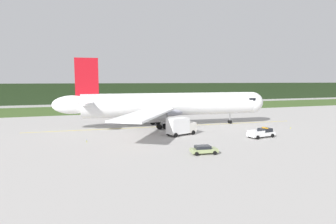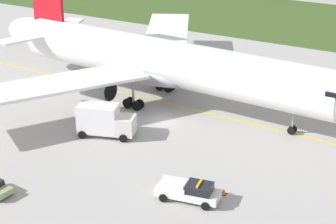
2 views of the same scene
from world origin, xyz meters
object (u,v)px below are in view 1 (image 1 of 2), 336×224
staff_car (204,149)px  apron_cone (263,133)px  ops_pickup_truck (262,133)px  catering_truck (180,126)px  airliner (168,105)px

staff_car → apron_cone: staff_car is taller
ops_pickup_truck → staff_car: size_ratio=1.41×
ops_pickup_truck → catering_truck: size_ratio=0.90×
ops_pickup_truck → apron_cone: size_ratio=8.41×
catering_truck → apron_cone: bearing=-16.7°
ops_pickup_truck → staff_car: (-16.45, -7.67, -0.21)m
staff_car → apron_cone: size_ratio=5.97×
ops_pickup_truck → apron_cone: bearing=47.7°
apron_cone → staff_car: bearing=-151.6°
ops_pickup_truck → staff_car: ops_pickup_truck is taller
ops_pickup_truck → catering_truck: (-14.33, 7.34, 0.95)m
airliner → ops_pickup_truck: size_ratio=8.73×
staff_car → catering_truck: bearing=82.0°
catering_truck → apron_cone: catering_truck is taller
airliner → ops_pickup_truck: 23.31m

